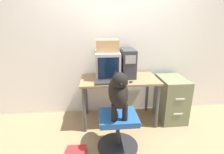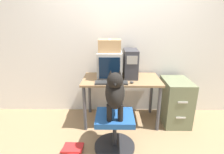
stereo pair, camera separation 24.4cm
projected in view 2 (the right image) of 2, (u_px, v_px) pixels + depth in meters
The scene contains 12 objects.
ground_plane at pixel (121, 131), 2.68m from camera, with size 12.00×12.00×0.00m, color #937551.
wall_back at pixel (121, 40), 2.96m from camera, with size 8.00×0.05×2.60m.
desk at pixel (121, 84), 2.79m from camera, with size 1.21×0.65×0.75m.
crt_monitor at pixel (110, 64), 2.77m from camera, with size 0.38×0.46×0.41m.
pc_tower at pixel (131, 63), 2.77m from camera, with size 0.21×0.42×0.44m.
keyboard at pixel (111, 83), 2.53m from camera, with size 0.47×0.15×0.03m.
computer_mouse at pixel (132, 82), 2.53m from camera, with size 0.06×0.04×0.03m.
office_chair at pixel (115, 131), 2.26m from camera, with size 0.54×0.54×0.49m.
dog at pixel (115, 91), 2.08m from camera, with size 0.23×0.54×0.62m.
filing_cabinet at pixel (175, 101), 2.85m from camera, with size 0.41×0.59×0.72m.
cardboard_box at pixel (110, 46), 2.68m from camera, with size 0.34×0.27×0.19m.
book_stack_floor at pixel (72, 149), 2.27m from camera, with size 0.28×0.24×0.06m.
Camera 2 is at (-0.12, -2.29, 1.62)m, focal length 28.00 mm.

